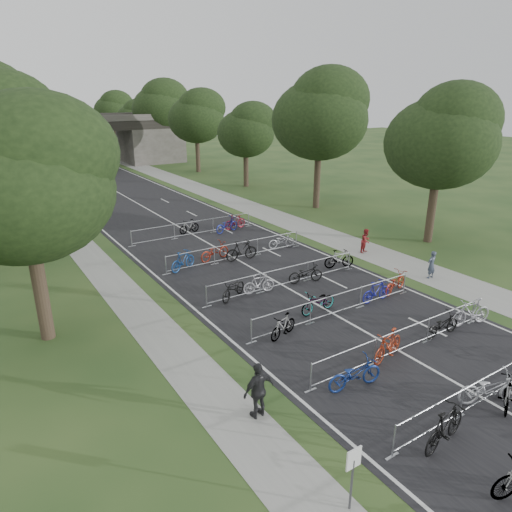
{
  "coord_description": "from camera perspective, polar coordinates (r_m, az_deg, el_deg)",
  "views": [
    {
      "loc": [
        -13.32,
        -2.88,
        9.59
      ],
      "look_at": [
        -0.34,
        17.27,
        1.1
      ],
      "focal_mm": 32.0,
      "sensor_mm": 36.0,
      "label": 1
    }
  ],
  "objects": [
    {
      "name": "road",
      "position": [
        55.37,
        -18.58,
        8.53
      ],
      "size": [
        11.0,
        140.0,
        0.01
      ],
      "primitive_type": "cube",
      "color": "black",
      "rests_on": "ground"
    },
    {
      "name": "sidewalk_right",
      "position": [
        57.81,
        -10.84,
        9.62
      ],
      "size": [
        3.0,
        140.0,
        0.01
      ],
      "primitive_type": "cube",
      "color": "gray",
      "rests_on": "ground"
    },
    {
      "name": "sidewalk_left",
      "position": [
        54.06,
        -26.29,
        7.29
      ],
      "size": [
        2.0,
        140.0,
        0.01
      ],
      "primitive_type": "cube",
      "color": "gray",
      "rests_on": "ground"
    },
    {
      "name": "lane_markings",
      "position": [
        55.37,
        -18.58,
        8.53
      ],
      "size": [
        0.12,
        140.0,
        0.0
      ],
      "primitive_type": "cube",
      "color": "silver",
      "rests_on": "ground"
    },
    {
      "name": "overpass_bridge",
      "position": [
        69.44,
        -22.21,
        13.11
      ],
      "size": [
        31.0,
        8.0,
        7.05
      ],
      "color": "#44423C",
      "rests_on": "ground"
    },
    {
      "name": "park_sign",
      "position": [
        12.09,
        12.03,
        -24.49
      ],
      "size": [
        0.45,
        0.06,
        1.83
      ],
      "color": "#4C4C51",
      "rests_on": "ground"
    },
    {
      "name": "tree_left_0",
      "position": [
        19.16,
        -26.86,
        8.12
      ],
      "size": [
        6.72,
        6.72,
        10.25
      ],
      "color": "#33261C",
      "rests_on": "ground"
    },
    {
      "name": "tree_right_0",
      "position": [
        32.54,
        22.33,
        13.4
      ],
      "size": [
        7.17,
        7.17,
        10.93
      ],
      "color": "#33261C",
      "rests_on": "ground"
    },
    {
      "name": "tree_right_1",
      "position": [
        40.62,
        8.18,
        16.93
      ],
      "size": [
        8.18,
        8.18,
        12.47
      ],
      "color": "#33261C",
      "rests_on": "ground"
    },
    {
      "name": "tree_right_2",
      "position": [
        50.44,
        -1.14,
        15.36
      ],
      "size": [
        6.16,
        6.16,
        9.39
      ],
      "color": "#33261C",
      "rests_on": "ground"
    },
    {
      "name": "tree_right_3",
      "position": [
        60.9,
        -7.36,
        16.84
      ],
      "size": [
        7.17,
        7.17,
        10.93
      ],
      "color": "#33261C",
      "rests_on": "ground"
    },
    {
      "name": "tree_right_4",
      "position": [
        71.86,
        -11.78,
        17.77
      ],
      "size": [
        8.18,
        8.18,
        12.47
      ],
      "color": "#33261C",
      "rests_on": "ground"
    },
    {
      "name": "tree_right_5",
      "position": [
        83.2,
        -14.86,
        16.38
      ],
      "size": [
        6.16,
        6.16,
        9.39
      ],
      "color": "#33261C",
      "rests_on": "ground"
    },
    {
      "name": "tree_right_6",
      "position": [
        94.61,
        -17.34,
        17.05
      ],
      "size": [
        7.17,
        7.17,
        10.93
      ],
      "color": "#33261C",
      "rests_on": "ground"
    },
    {
      "name": "barrier_row_1",
      "position": [
        17.35,
        27.2,
        -14.34
      ],
      "size": [
        9.7,
        0.08,
        1.1
      ],
      "color": "#A9ABB1",
      "rests_on": "ground"
    },
    {
      "name": "barrier_row_2",
      "position": [
        18.99,
        17.86,
        -9.96
      ],
      "size": [
        9.7,
        0.08,
        1.1
      ],
      "color": "#A9ABB1",
      "rests_on": "ground"
    },
    {
      "name": "barrier_row_3",
      "position": [
        21.25,
        10.02,
        -5.99
      ],
      "size": [
        9.7,
        0.08,
        1.1
      ],
      "color": "#A9ABB1",
      "rests_on": "ground"
    },
    {
      "name": "barrier_row_4",
      "position": [
        24.06,
        3.61,
        -2.61
      ],
      "size": [
        9.7,
        0.08,
        1.1
      ],
      "color": "#A9ABB1",
      "rests_on": "ground"
    },
    {
      "name": "barrier_row_5",
      "position": [
        27.97,
        -2.45,
        0.63
      ],
      "size": [
        9.7,
        0.08,
        1.1
      ],
      "color": "#A9ABB1",
      "rests_on": "ground"
    },
    {
      "name": "barrier_row_6",
      "position": [
        33.06,
        -7.74,
        3.45
      ],
      "size": [
        9.7,
        0.08,
        1.1
      ],
      "color": "#A9ABB1",
      "rests_on": "ground"
    },
    {
      "name": "bike_4",
      "position": [
        14.91,
        22.55,
        -19.17
      ],
      "size": [
        2.15,
        0.88,
        1.25
      ],
      "primitive_type": "imported",
      "rotation": [
        0.0,
        0.0,
        1.71
      ],
      "color": "black",
      "rests_on": "ground"
    },
    {
      "name": "bike_5",
      "position": [
        17.23,
        27.22,
        -14.5
      ],
      "size": [
        2.28,
        1.65,
        1.14
      ],
      "primitive_type": "imported",
      "rotation": [
        0.0,
        0.0,
        1.11
      ],
      "color": "#B2B3BA",
      "rests_on": "ground"
    },
    {
      "name": "bike_6",
      "position": [
        17.34,
        28.88,
        -14.78
      ],
      "size": [
        1.73,
        1.3,
        1.03
      ],
      "primitive_type": "imported",
      "rotation": [
        0.0,
        0.0,
        2.11
      ],
      "color": "#A9ABB1",
      "rests_on": "ground"
    },
    {
      "name": "bike_8",
      "position": [
        16.49,
        12.23,
        -14.21
      ],
      "size": [
        2.19,
        1.05,
        1.11
      ],
      "primitive_type": "imported",
      "rotation": [
        0.0,
        0.0,
        1.42
      ],
      "color": "navy",
      "rests_on": "ground"
    },
    {
      "name": "bike_9",
      "position": [
        18.36,
        16.19,
        -10.67
      ],
      "size": [
        2.07,
        1.01,
        1.2
      ],
      "primitive_type": "imported",
      "rotation": [
        0.0,
        0.0,
        4.95
      ],
      "color": "maroon",
      "rests_on": "ground"
    },
    {
      "name": "bike_10",
      "position": [
        20.81,
        22.26,
        -7.99
      ],
      "size": [
        1.91,
        0.74,
        0.99
      ],
      "primitive_type": "imported",
      "rotation": [
        0.0,
        0.0,
        1.53
      ],
      "color": "black",
      "rests_on": "ground"
    },
    {
      "name": "bike_11",
      "position": [
        22.15,
        25.29,
        -6.4
      ],
      "size": [
        2.13,
        1.04,
        1.23
      ],
      "primitive_type": "imported",
      "rotation": [
        0.0,
        0.0,
        4.48
      ],
      "color": "#9F9EA5",
      "rests_on": "ground"
    },
    {
      "name": "bike_12",
      "position": [
        19.22,
        3.42,
        -8.75
      ],
      "size": [
        1.73,
        0.95,
        1.0
      ],
      "primitive_type": "imported",
      "rotation": [
        0.0,
        0.0,
        5.02
      ],
      "color": "#A9ABB1",
      "rests_on": "ground"
    },
    {
      "name": "bike_13",
      "position": [
        21.4,
        7.81,
        -5.72
      ],
      "size": [
        2.07,
        0.83,
        1.07
      ],
      "primitive_type": "imported",
      "rotation": [
        0.0,
        0.0,
        4.77
      ],
      "color": "#A9ABB1",
      "rests_on": "ground"
    },
    {
      "name": "bike_14",
      "position": [
        23.05,
        14.79,
        -4.3
      ],
      "size": [
        1.79,
        0.52,
        1.08
      ],
      "primitive_type": "imported",
      "rotation": [
        0.0,
        0.0,
        1.56
      ],
      "color": "navy",
      "rests_on": "ground"
    },
    {
      "name": "bike_15",
      "position": [
        24.38,
        16.98,
        -3.19
      ],
      "size": [
        2.15,
        1.23,
        1.07
      ],
      "primitive_type": "imported",
      "rotation": [
        0.0,
        0.0,
        1.84
      ],
      "color": "#9C2916",
      "rests_on": "ground"
    },
    {
      "name": "bike_16",
      "position": [
        22.64,
        -2.82,
        -4.13
      ],
      "size": [
        2.07,
        1.55,
        1.04
      ],
      "primitive_type": "imported",
      "rotation": [
        0.0,
        0.0,
        5.21
      ],
      "color": "black",
      "rests_on": "ground"
    },
    {
      "name": "bike_17",
      "position": [
        23.22,
        0.35,
        -3.5
      ],
      "size": [
        1.77,
        0.77,
        1.03
      ],
      "primitive_type": "imported",
      "rotation": [
        0.0,
        0.0,
        1.4
      ],
      "color": "#A5A4AB",
      "rests_on": "ground"
    },
    {
      "name": "bike_18",
      "position": [
        24.66,
        6.21,
        -2.2
      ],
      "size": [
        2.08,
        1.12,
        1.04
      ],
      "primitive_type": "imported",
      "rotation": [
        0.0,
        0.0,
        1.34
      ],
      "color": "black",
      "rests_on": "ground"
    },
    {
      "name": "bike_19",
      "position": [
        27.02,
        10.35,
        -0.37
      ],
      "size": [
        1.9,
        1.08,
        1.1
      ],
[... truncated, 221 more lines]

